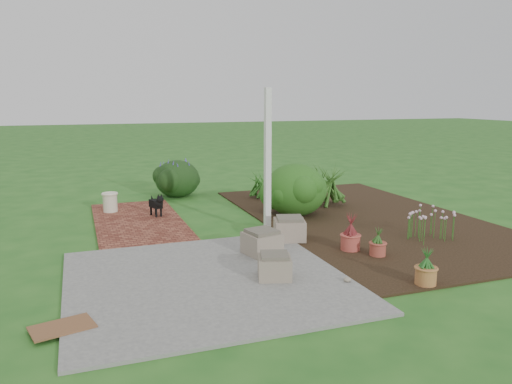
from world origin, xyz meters
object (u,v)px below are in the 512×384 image
object	(u,v)px
stone_trough_near	(274,267)
black_dog	(157,203)
cream_ceramic_urn	(110,202)
evergreen_shrub	(295,188)

from	to	relation	value
stone_trough_near	black_dog	distance (m)	4.07
cream_ceramic_urn	stone_trough_near	bearing A→B (deg)	-69.75
cream_ceramic_urn	evergreen_shrub	size ratio (longest dim) A/B	0.31
black_dog	stone_trough_near	bearing A→B (deg)	-94.08
stone_trough_near	evergreen_shrub	world-z (taller)	evergreen_shrub
black_dog	cream_ceramic_urn	xyz separation A→B (m)	(-0.83, 0.72, -0.06)
stone_trough_near	cream_ceramic_urn	xyz separation A→B (m)	(-1.73, 4.69, 0.05)
black_dog	cream_ceramic_urn	distance (m)	1.10
evergreen_shrub	stone_trough_near	bearing A→B (deg)	-118.43
stone_trough_near	cream_ceramic_urn	size ratio (longest dim) A/B	1.10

